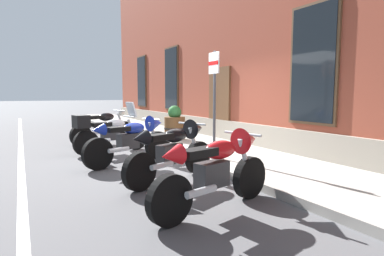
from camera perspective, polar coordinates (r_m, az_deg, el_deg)
name	(u,v)px	position (r m, az deg, el deg)	size (l,w,h in m)	color
ground_plane	(179,159)	(7.29, -2.29, -5.61)	(140.00, 140.00, 0.00)	#4C4C4F
sidewalk	(221,152)	(7.84, 5.22, -4.30)	(30.52, 2.28, 0.13)	gray
lane_stripe	(21,176)	(6.57, -28.44, -7.64)	(30.52, 0.12, 0.01)	silver
brick_pub_facade	(343,6)	(11.04, 25.57, 19.20)	(24.52, 6.46, 8.19)	brown
motorcycle_black_naked	(104,127)	(9.80, -15.57, 0.09)	(0.89, 2.04, 0.99)	black
motorcycle_silver_touring	(108,132)	(8.16, -14.95, -0.74)	(0.79, 1.96, 1.28)	black
motorcycle_blue_sport	(133,138)	(6.83, -10.58, -1.80)	(0.82, 2.08, 1.01)	black
motorcycle_black_sport	(175,148)	(5.42, -3.11, -3.64)	(0.92, 1.94, 1.03)	black
motorcycle_red_sport	(219,166)	(4.09, 4.95, -6.93)	(0.74, 2.02, 1.03)	black
parking_sign	(214,89)	(6.71, 4.04, 7.06)	(0.36, 0.07, 2.25)	#4C4C51
barrel_planter	(175,125)	(9.45, -3.14, 0.53)	(0.65, 0.65, 1.01)	brown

